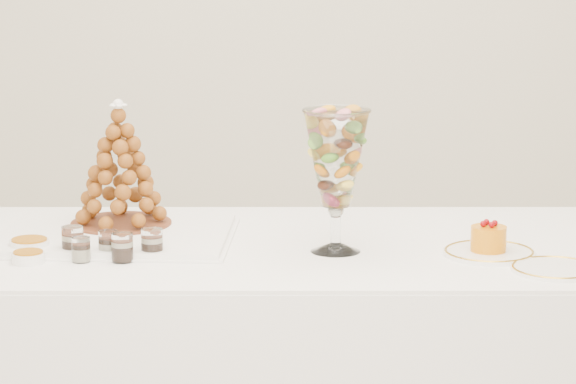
{
  "coord_description": "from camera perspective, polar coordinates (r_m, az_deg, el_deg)",
  "views": [
    {
      "loc": [
        0.12,
        -3.22,
        1.69
      ],
      "look_at": [
        0.01,
        0.22,
        0.96
      ],
      "focal_mm": 85.0,
      "sensor_mm": 36.0,
      "label": 1
    }
  ],
  "objects": [
    {
      "name": "verrine_a",
      "position": [
        3.44,
        -8.99,
        -2.04
      ],
      "size": [
        0.07,
        0.07,
        0.07
      ],
      "primitive_type": "cylinder",
      "rotation": [
        0.0,
        0.0,
        -0.27
      ],
      "color": "white",
      "rests_on": "buffet_table"
    },
    {
      "name": "verrine_e",
      "position": [
        3.36,
        -6.95,
        -2.32
      ],
      "size": [
        0.07,
        0.07,
        0.07
      ],
      "primitive_type": "cylinder",
      "rotation": [
        0.0,
        0.0,
        0.34
      ],
      "color": "white",
      "rests_on": "buffet_table"
    },
    {
      "name": "mousse_cake",
      "position": [
        3.44,
        8.39,
        -1.93
      ],
      "size": [
        0.09,
        0.09,
        0.08
      ],
      "color": "orange",
      "rests_on": "cake_plate"
    },
    {
      "name": "macaron_vase",
      "position": [
        3.4,
        2.03,
        1.33
      ],
      "size": [
        0.16,
        0.16,
        0.36
      ],
      "color": "white",
      "rests_on": "buffet_table"
    },
    {
      "name": "verrine_c",
      "position": [
        3.39,
        -5.71,
        -2.15
      ],
      "size": [
        0.06,
        0.06,
        0.07
      ],
      "primitive_type": "cylinder",
      "rotation": [
        0.0,
        0.0,
        0.12
      ],
      "color": "white",
      "rests_on": "buffet_table"
    },
    {
      "name": "spare_plate",
      "position": [
        3.32,
        11.11,
        -3.19
      ],
      "size": [
        0.21,
        0.21,
        0.01
      ],
      "primitive_type": "cylinder",
      "color": "white",
      "rests_on": "buffet_table"
    },
    {
      "name": "lace_tray",
      "position": [
        3.59,
        -7.25,
        -1.83
      ],
      "size": [
        0.6,
        0.46,
        0.02
      ],
      "primitive_type": "cube",
      "rotation": [
        0.0,
        0.0,
        -0.02
      ],
      "color": "white",
      "rests_on": "buffet_table"
    },
    {
      "name": "ramekin_back",
      "position": [
        3.49,
        -10.76,
        -2.24
      ],
      "size": [
        0.1,
        0.1,
        0.03
      ],
      "primitive_type": "cylinder",
      "color": "white",
      "rests_on": "buffet_table"
    },
    {
      "name": "verrine_b",
      "position": [
        3.41,
        -7.52,
        -2.17
      ],
      "size": [
        0.06,
        0.06,
        0.07
      ],
      "primitive_type": "cylinder",
      "rotation": [
        0.0,
        0.0,
        -0.28
      ],
      "color": "white",
      "rests_on": "buffet_table"
    },
    {
      "name": "ramekin_front",
      "position": [
        3.39,
        -10.81,
        -2.72
      ],
      "size": [
        0.08,
        0.08,
        0.03
      ],
      "primitive_type": "cylinder",
      "color": "white",
      "rests_on": "buffet_table"
    },
    {
      "name": "cake_plate",
      "position": [
        3.44,
        8.41,
        -2.54
      ],
      "size": [
        0.23,
        0.23,
        0.01
      ],
      "primitive_type": "cylinder",
      "color": "white",
      "rests_on": "buffet_table"
    },
    {
      "name": "croquembouche",
      "position": [
        3.64,
        -7.06,
        1.17
      ],
      "size": [
        0.28,
        0.28,
        0.34
      ],
      "rotation": [
        0.0,
        0.0,
        0.29
      ],
      "color": "brown",
      "rests_on": "lace_tray"
    },
    {
      "name": "verrine_d",
      "position": [
        3.38,
        -8.65,
        -2.4
      ],
      "size": [
        0.05,
        0.05,
        0.06
      ],
      "primitive_type": "cylinder",
      "rotation": [
        0.0,
        0.0,
        0.06
      ],
      "color": "white",
      "rests_on": "buffet_table"
    }
  ]
}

